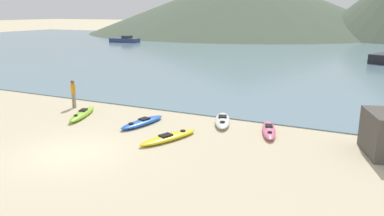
# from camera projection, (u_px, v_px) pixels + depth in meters

# --- Properties ---
(ground_plane) EXTENTS (400.00, 400.00, 0.00)m
(ground_plane) POSITION_uv_depth(u_px,v_px,m) (70.00, 153.00, 14.97)
(ground_plane) COLOR #C6B793
(bay_water) EXTENTS (160.00, 70.00, 0.06)m
(bay_water) POSITION_uv_depth(u_px,v_px,m) (288.00, 52.00, 52.01)
(bay_water) COLOR slate
(bay_water) RESTS_ON ground_plane
(far_hill_left) EXTENTS (75.26, 75.26, 14.14)m
(far_hill_left) POSITION_uv_depth(u_px,v_px,m) (233.00, 5.00, 99.00)
(far_hill_left) COLOR #4C5B47
(far_hill_left) RESTS_ON ground_plane
(far_hill_midleft) EXTENTS (79.91, 79.91, 15.93)m
(far_hill_midleft) POSITION_uv_depth(u_px,v_px,m) (246.00, 2.00, 99.43)
(far_hill_midleft) COLOR #4C5B47
(far_hill_midleft) RESTS_ON ground_plane
(kayak_on_sand_0) EXTENTS (1.23, 2.95, 0.31)m
(kayak_on_sand_0) POSITION_uv_depth(u_px,v_px,m) (142.00, 122.00, 18.71)
(kayak_on_sand_0) COLOR blue
(kayak_on_sand_0) RESTS_ON ground_plane
(kayak_on_sand_1) EXTENTS (1.58, 3.11, 0.37)m
(kayak_on_sand_1) POSITION_uv_depth(u_px,v_px,m) (82.00, 114.00, 20.12)
(kayak_on_sand_1) COLOR #8CCC2D
(kayak_on_sand_1) RESTS_ON ground_plane
(kayak_on_sand_2) EXTENTS (1.80, 3.14, 0.29)m
(kayak_on_sand_2) POSITION_uv_depth(u_px,v_px,m) (168.00, 137.00, 16.49)
(kayak_on_sand_2) COLOR yellow
(kayak_on_sand_2) RESTS_ON ground_plane
(kayak_on_sand_3) EXTENTS (1.69, 2.88, 0.37)m
(kayak_on_sand_3) POSITION_uv_depth(u_px,v_px,m) (223.00, 120.00, 18.91)
(kayak_on_sand_3) COLOR white
(kayak_on_sand_3) RESTS_ON ground_plane
(kayak_on_sand_4) EXTENTS (1.39, 2.87, 0.35)m
(kayak_on_sand_4) POSITION_uv_depth(u_px,v_px,m) (269.00, 130.00, 17.43)
(kayak_on_sand_4) COLOR #E5668C
(kayak_on_sand_4) RESTS_ON ground_plane
(person_near_waterline) EXTENTS (0.33, 0.26, 1.65)m
(person_near_waterline) POSITION_uv_depth(u_px,v_px,m) (73.00, 92.00, 21.83)
(person_near_waterline) COLOR gray
(person_near_waterline) RESTS_ON ground_plane
(moored_boat_0) EXTENTS (5.41, 2.42, 1.22)m
(moored_boat_0) POSITION_uv_depth(u_px,v_px,m) (125.00, 40.00, 67.44)
(moored_boat_0) COLOR navy
(moored_boat_0) RESTS_ON bay_water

